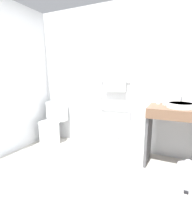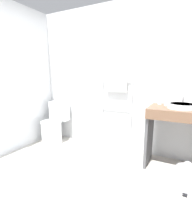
{
  "view_description": "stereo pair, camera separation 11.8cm",
  "coord_description": "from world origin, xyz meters",
  "px_view_note": "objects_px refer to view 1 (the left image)",
  "views": [
    {
      "loc": [
        1.02,
        -1.36,
        1.34
      ],
      "look_at": [
        -0.08,
        0.94,
        0.79
      ],
      "focal_mm": 28.0,
      "sensor_mm": 36.0,
      "label": 1
    },
    {
      "loc": [
        1.12,
        -1.31,
        1.34
      ],
      "look_at": [
        -0.08,
        0.94,
        0.79
      ],
      "focal_mm": 28.0,
      "sensor_mm": 36.0,
      "label": 2
    }
  ],
  "objects_px": {
    "cup_near_edge": "(165,102)",
    "sink_basin": "(181,105)",
    "cup_near_wall": "(159,101)",
    "toilet": "(52,126)",
    "towel_radiator": "(115,97)",
    "trash_bin": "(187,175)"
  },
  "relations": [
    {
      "from": "cup_near_edge",
      "to": "sink_basin",
      "type": "bearing_deg",
      "value": -30.88
    },
    {
      "from": "sink_basin",
      "to": "cup_near_edge",
      "type": "relative_size",
      "value": 3.8
    },
    {
      "from": "sink_basin",
      "to": "cup_near_wall",
      "type": "bearing_deg",
      "value": 148.44
    },
    {
      "from": "toilet",
      "to": "towel_radiator",
      "type": "relative_size",
      "value": 0.62
    },
    {
      "from": "cup_near_edge",
      "to": "trash_bin",
      "type": "xyz_separation_m",
      "value": [
        0.35,
        -0.57,
        -0.79
      ]
    },
    {
      "from": "sink_basin",
      "to": "cup_near_wall",
      "type": "height_order",
      "value": "cup_near_wall"
    },
    {
      "from": "cup_near_wall",
      "to": "trash_bin",
      "type": "height_order",
      "value": "cup_near_wall"
    },
    {
      "from": "toilet",
      "to": "cup_near_edge",
      "type": "bearing_deg",
      "value": 3.55
    },
    {
      "from": "toilet",
      "to": "cup_near_wall",
      "type": "xyz_separation_m",
      "value": [
        1.94,
        0.19,
        0.61
      ]
    },
    {
      "from": "trash_bin",
      "to": "cup_near_wall",
      "type": "bearing_deg",
      "value": 125.24
    },
    {
      "from": "sink_basin",
      "to": "cup_near_wall",
      "type": "relative_size",
      "value": 3.74
    },
    {
      "from": "toilet",
      "to": "sink_basin",
      "type": "bearing_deg",
      "value": -0.01
    },
    {
      "from": "cup_near_edge",
      "to": "toilet",
      "type": "bearing_deg",
      "value": -176.45
    },
    {
      "from": "cup_near_wall",
      "to": "cup_near_edge",
      "type": "xyz_separation_m",
      "value": [
        0.1,
        -0.06,
        -0.0
      ]
    },
    {
      "from": "towel_radiator",
      "to": "sink_basin",
      "type": "bearing_deg",
      "value": -14.71
    },
    {
      "from": "toilet",
      "to": "trash_bin",
      "type": "xyz_separation_m",
      "value": [
        2.39,
        -0.44,
        -0.17
      ]
    },
    {
      "from": "toilet",
      "to": "sink_basin",
      "type": "xyz_separation_m",
      "value": [
        2.25,
        -0.0,
        0.6
      ]
    },
    {
      "from": "toilet",
      "to": "towel_radiator",
      "type": "height_order",
      "value": "towel_radiator"
    },
    {
      "from": "cup_near_wall",
      "to": "towel_radiator",
      "type": "bearing_deg",
      "value": 173.47
    },
    {
      "from": "sink_basin",
      "to": "trash_bin",
      "type": "bearing_deg",
      "value": -72.72
    },
    {
      "from": "toilet",
      "to": "sink_basin",
      "type": "relative_size",
      "value": 2.15
    },
    {
      "from": "cup_near_edge",
      "to": "cup_near_wall",
      "type": "bearing_deg",
      "value": 147.0
    }
  ]
}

